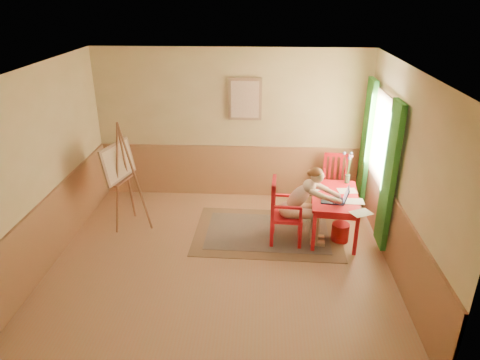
# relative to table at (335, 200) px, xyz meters

# --- Properties ---
(room) EXTENTS (5.04, 4.54, 2.84)m
(room) POSITION_rel_table_xyz_m (-1.75, -0.79, 0.77)
(room) COLOR #A97D5A
(room) RESTS_ON ground
(wainscot) EXTENTS (5.00, 4.50, 1.00)m
(wainscot) POSITION_rel_table_xyz_m (-1.75, 0.01, -0.13)
(wainscot) COLOR tan
(wainscot) RESTS_ON room
(window) EXTENTS (0.12, 2.01, 2.20)m
(window) POSITION_rel_table_xyz_m (0.67, 0.31, 0.71)
(window) COLOR white
(window) RESTS_ON room
(wall_portrait) EXTENTS (0.60, 0.05, 0.76)m
(wall_portrait) POSITION_rel_table_xyz_m (-1.50, 1.42, 1.27)
(wall_portrait) COLOR #987457
(wall_portrait) RESTS_ON room
(rug) EXTENTS (2.44, 1.66, 0.02)m
(rug) POSITION_rel_table_xyz_m (-1.05, -0.01, -0.62)
(rug) COLOR #8C7251
(rug) RESTS_ON room
(table) EXTENTS (0.83, 1.26, 0.72)m
(table) POSITION_rel_table_xyz_m (0.00, 0.00, 0.00)
(table) COLOR red
(table) RESTS_ON room
(chair_left) EXTENTS (0.52, 0.50, 1.06)m
(chair_left) POSITION_rel_table_xyz_m (-0.82, -0.24, -0.10)
(chair_left) COLOR red
(chair_left) RESTS_ON room
(chair_back) EXTENTS (0.48, 0.50, 0.98)m
(chair_back) POSITION_rel_table_xyz_m (0.16, 1.05, -0.14)
(chair_back) COLOR red
(chair_back) RESTS_ON room
(figure) EXTENTS (0.96, 0.43, 1.29)m
(figure) POSITION_rel_table_xyz_m (-0.51, -0.26, 0.08)
(figure) COLOR beige
(figure) RESTS_ON room
(laptop) EXTENTS (0.44, 0.31, 0.25)m
(laptop) POSITION_rel_table_xyz_m (-0.01, -0.23, 0.14)
(laptop) COLOR #1E2338
(laptop) RESTS_ON table
(papers) EXTENTS (0.91, 1.19, 0.00)m
(papers) POSITION_rel_table_xyz_m (0.13, -0.09, 0.09)
(papers) COLOR white
(papers) RESTS_ON table
(vase) EXTENTS (0.19, 0.27, 0.53)m
(vase) POSITION_rel_table_xyz_m (0.26, 0.51, 0.33)
(vase) COLOR #3F724C
(vase) RESTS_ON table
(wastebasket) EXTENTS (0.31, 0.31, 0.30)m
(wastebasket) POSITION_rel_table_xyz_m (0.10, -0.18, -0.48)
(wastebasket) COLOR red
(wastebasket) RESTS_ON room
(easel) EXTENTS (0.69, 0.81, 1.82)m
(easel) POSITION_rel_table_xyz_m (-3.47, 0.15, 0.45)
(easel) COLOR brown
(easel) RESTS_ON room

